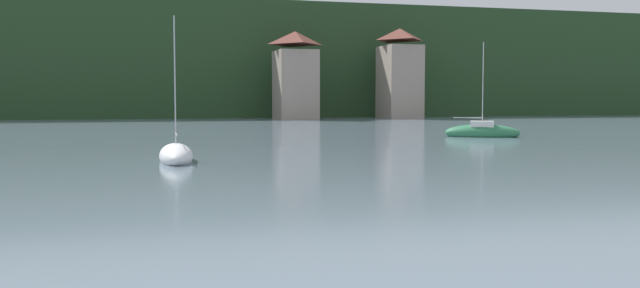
{
  "coord_description": "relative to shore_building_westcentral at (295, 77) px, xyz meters",
  "views": [
    {
      "loc": [
        -4.84,
        22.17,
        2.38
      ],
      "look_at": [
        0.0,
        40.0,
        1.13
      ],
      "focal_mm": 38.34,
      "sensor_mm": 36.0,
      "label": 1
    }
  ],
  "objects": [
    {
      "name": "wooded_hillside",
      "position": [
        -13.92,
        41.68,
        1.14
      ],
      "size": [
        352.0,
        63.28,
        30.85
      ],
      "color": "#264223",
      "rests_on": "ground_plane"
    },
    {
      "name": "shore_building_westcentral",
      "position": [
        0.0,
        0.0,
        0.0
      ],
      "size": [
        4.42,
        5.45,
        9.66
      ],
      "color": "gray",
      "rests_on": "ground_plane"
    },
    {
      "name": "shore_building_central",
      "position": [
        12.3,
        -0.01,
        0.32
      ],
      "size": [
        4.18,
        5.44,
        10.3
      ],
      "color": "gray",
      "rests_on": "ground_plane"
    },
    {
      "name": "sailboat_far_8",
      "position": [
        3.24,
        -36.16,
        -4.4
      ],
      "size": [
        4.6,
        3.52,
        6.04
      ],
      "rotation": [
        0.0,
        0.0,
        5.75
      ],
      "color": "#2D754C",
      "rests_on": "ground_plane"
    },
    {
      "name": "sailboat_far_10",
      "position": [
        -15.68,
        -47.62,
        -4.47
      ],
      "size": [
        1.33,
        4.07,
        5.67
      ],
      "rotation": [
        0.0,
        0.0,
        1.55
      ],
      "color": "white",
      "rests_on": "ground_plane"
    }
  ]
}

